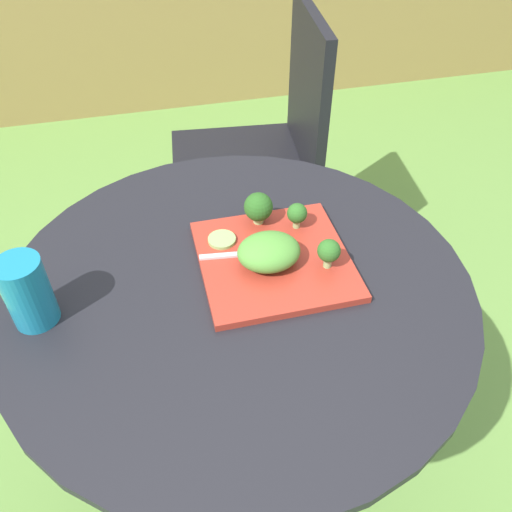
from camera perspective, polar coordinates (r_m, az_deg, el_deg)
ground_plane at (r=1.52m, az=-1.31°, el=-22.54°), size 12.00×12.00×0.00m
patio_table at (r=1.14m, az=-1.66°, el=-13.36°), size 0.81×0.81×0.73m
patio_chair at (r=1.70m, az=1.55°, el=12.60°), size 0.48×0.48×0.90m
salad_plate at (r=0.94m, az=1.96°, el=-0.44°), size 0.26×0.26×0.01m
drinking_glass at (r=0.89m, az=-23.21°, el=-3.67°), size 0.07×0.07×0.12m
fork at (r=0.94m, az=-0.57°, el=0.28°), size 0.15×0.03×0.00m
lettuce_mound at (r=0.90m, az=1.39°, el=0.46°), size 0.11×0.09×0.05m
broccoli_floret_0 at (r=0.90m, az=7.83°, el=0.50°), size 0.04×0.04×0.06m
broccoli_floret_1 at (r=0.98m, az=4.43°, el=4.55°), size 0.04×0.04×0.05m
broccoli_floret_2 at (r=0.99m, az=0.26°, el=5.26°), size 0.05×0.05×0.06m
cucumber_slice_0 at (r=0.96m, az=-3.68°, el=1.77°), size 0.05×0.05×0.01m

